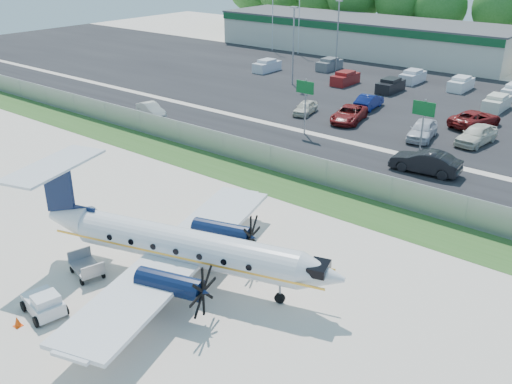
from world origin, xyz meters
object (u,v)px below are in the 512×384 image
Objects in this scene: baggage_cart_near at (87,267)px; baggage_cart_far at (171,256)px; pushback_tug at (44,304)px; aircraft at (181,245)px.

baggage_cart_far is (2.60, 3.55, 0.01)m from baggage_cart_near.
baggage_cart_far is (1.32, 6.85, -0.04)m from pushback_tug.
baggage_cart_near is at bearing -126.19° from baggage_cart_far.
baggage_cart_near is (-4.22, -2.81, -1.55)m from aircraft.
aircraft reaches higher than baggage_cart_near.
baggage_cart_near is at bearing 111.26° from pushback_tug.
pushback_tug is at bearing -68.74° from baggage_cart_near.
pushback_tug is at bearing -100.89° from baggage_cart_far.
aircraft is at bearing 64.29° from pushback_tug.
baggage_cart_far is (-1.62, 0.74, -1.54)m from aircraft.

